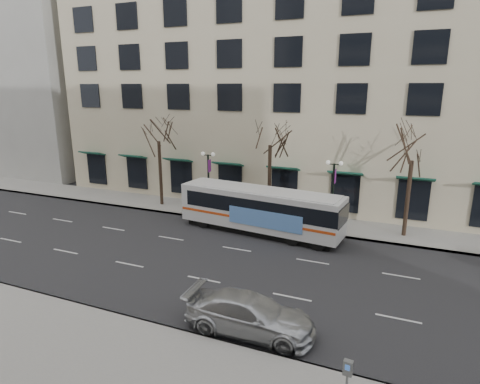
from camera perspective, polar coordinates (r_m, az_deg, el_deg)
The scene contains 12 objects.
ground at distance 24.47m, azimuth -2.63°, elevation -10.05°, with size 160.00×160.00×0.00m, color black.
sidewalk_far at distance 31.12m, azimuth 13.00°, elevation -4.73°, with size 80.00×4.00×0.15m, color gray.
building_hotel at distance 42.68m, azimuth 7.23°, elevation 17.00°, with size 40.00×20.00×24.00m, color #C5B697.
building_far_upblock at distance 62.94m, azimuth -27.75°, elevation 16.58°, with size 28.00×20.00×28.00m, color #999993.
tree_far_left at distance 35.04m, azimuth -11.56°, elevation 8.64°, with size 3.60×3.60×8.34m.
tree_far_mid at distance 30.58m, azimuth 4.33°, elevation 8.43°, with size 3.60×3.60×8.55m.
tree_far_right at distance 29.10m, azimuth 23.44°, elevation 5.98°, with size 3.60×3.60×8.06m.
lamp_post_left at distance 32.61m, azimuth -4.49°, elevation 1.76°, with size 1.22×0.45×5.21m.
lamp_post_right at distance 29.53m, azimuth 13.06°, elevation 0.03°, with size 1.22×0.45×5.21m.
city_bus at distance 28.70m, azimuth 2.99°, elevation -2.45°, with size 12.20×3.93×3.25m.
silver_car at distance 17.95m, azimuth 1.40°, elevation -16.98°, with size 2.31×5.68×1.65m, color #B9BCC2.
pay_station at distance 14.93m, azimuth 15.07°, elevation -23.36°, with size 0.32×0.23×1.41m.
Camera 1 is at (9.57, -20.05, 10.28)m, focal length 30.00 mm.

